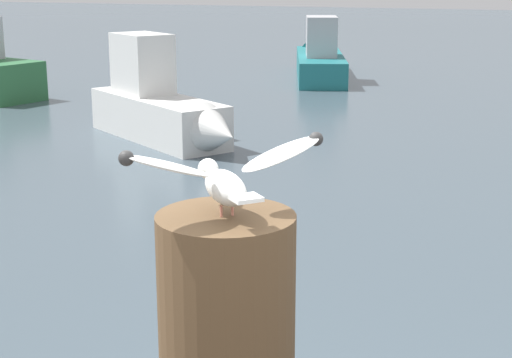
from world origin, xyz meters
The scene contains 4 objects.
mooring_post centered at (0.04, -0.30, 1.63)m, with size 0.42×0.42×0.84m, color #4C3823.
seagull centered at (0.04, -0.30, 2.17)m, with size 0.51×0.53×0.23m.
boat_teal centered at (-5.24, 18.37, 0.46)m, with size 2.82×5.51×1.82m.
boat_white centered at (-5.20, 9.26, 0.56)m, with size 3.69×2.82×1.76m.
Camera 1 is at (0.94, -2.36, 2.75)m, focal length 55.76 mm.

